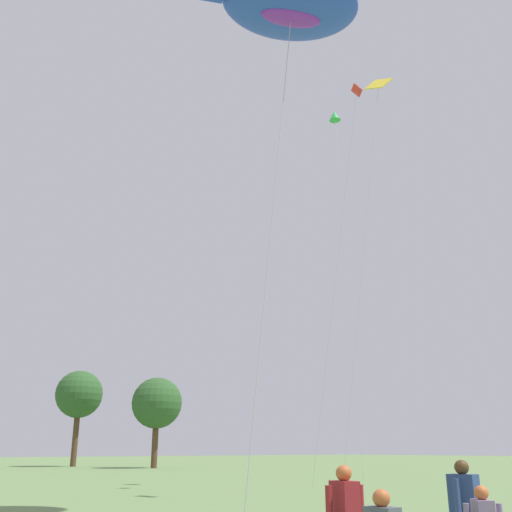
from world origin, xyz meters
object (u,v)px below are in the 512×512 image
at_px(small_kite_delta_white, 352,129).
at_px(tree_pine_center, 79,395).
at_px(small_kite_streamer_purple, 377,101).
at_px(person_redhead_woman, 466,508).
at_px(big_show_kite, 282,4).
at_px(tree_oak_right, 157,403).
at_px(small_kite_tiny_distant, 335,119).

bearing_deg(small_kite_delta_white, tree_pine_center, 123.47).
xyz_separation_m(small_kite_streamer_purple, small_kite_delta_white, (5.09, 6.22, 3.18)).
relative_size(person_redhead_woman, small_kite_delta_white, 0.07).
bearing_deg(small_kite_delta_white, small_kite_streamer_purple, -93.10).
xyz_separation_m(big_show_kite, tree_oak_right, (19.03, 43.38, -10.86)).
bearing_deg(tree_oak_right, small_kite_delta_white, -100.69).
bearing_deg(tree_pine_center, small_kite_streamer_purple, -98.02).
xyz_separation_m(tree_pine_center, tree_oak_right, (4.47, -10.15, -1.31)).
bearing_deg(big_show_kite, person_redhead_woman, -87.70).
distance_m(small_kite_delta_white, tree_oak_right, 38.39).
xyz_separation_m(person_redhead_woman, small_kite_streamer_purple, (10.28, 9.61, 16.03)).
bearing_deg(big_show_kite, tree_pine_center, 98.38).
relative_size(big_show_kite, tree_pine_center, 1.73).
height_order(person_redhead_woman, tree_pine_center, tree_pine_center).
height_order(small_kite_delta_white, tree_pine_center, small_kite_delta_white).
bearing_deg(small_kite_tiny_distant, tree_oak_right, -155.41).
distance_m(tree_pine_center, tree_oak_right, 11.16).
distance_m(big_show_kite, small_kite_delta_white, 15.15).
height_order(person_redhead_woman, small_kite_delta_white, small_kite_delta_white).
xyz_separation_m(person_redhead_woman, small_kite_tiny_distant, (12.54, 14.52, 18.23)).
relative_size(small_kite_tiny_distant, tree_pine_center, 1.90).
distance_m(small_kite_streamer_purple, tree_pine_center, 52.89).
bearing_deg(small_kite_tiny_distant, tree_pine_center, -146.98).
xyz_separation_m(small_kite_delta_white, tree_oak_right, (6.64, 35.19, -13.83)).
bearing_deg(small_kite_delta_white, big_show_kite, -110.31).
xyz_separation_m(person_redhead_woman, small_kite_delta_white, (15.37, 15.83, 19.21)).
height_order(small_kite_tiny_distant, tree_oak_right, small_kite_tiny_distant).
relative_size(big_show_kite, small_kite_delta_white, 0.77).
height_order(big_show_kite, person_redhead_woman, big_show_kite).
xyz_separation_m(big_show_kite, person_redhead_woman, (-2.98, -7.63, -16.24)).
distance_m(big_show_kite, small_kite_tiny_distant, 11.95).
distance_m(big_show_kite, tree_oak_right, 48.60).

